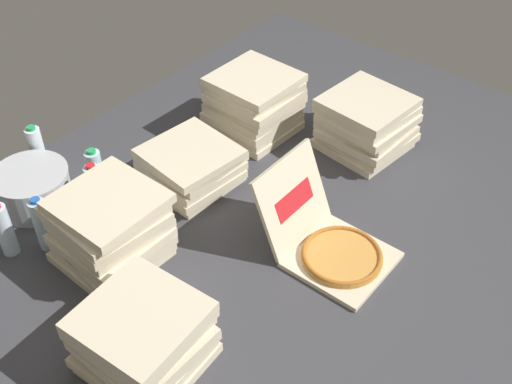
{
  "coord_description": "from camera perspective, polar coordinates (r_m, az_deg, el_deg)",
  "views": [
    {
      "loc": [
        -1.5,
        -1.12,
        1.85
      ],
      "look_at": [
        0.01,
        0.1,
        0.14
      ],
      "focal_mm": 44.5,
      "sensor_mm": 36.0,
      "label": 1
    }
  ],
  "objects": [
    {
      "name": "water_bottle_0",
      "position": [
        2.64,
        -21.69,
        -3.16
      ],
      "size": [
        0.07,
        0.07,
        0.25
      ],
      "color": "silver",
      "rests_on": "ground_plane"
    },
    {
      "name": "pizza_stack_left_far",
      "position": [
        2.48,
        -13.03,
        -3.24
      ],
      "size": [
        0.4,
        0.4,
        0.31
      ],
      "color": "beige",
      "rests_on": "ground_plane"
    },
    {
      "name": "pizza_stack_right_mid",
      "position": [
        3.08,
        -0.2,
        7.95
      ],
      "size": [
        0.39,
        0.39,
        0.31
      ],
      "color": "beige",
      "rests_on": "ground_plane"
    },
    {
      "name": "pizza_stack_center_far",
      "position": [
        2.8,
        -5.91,
        2.33
      ],
      "size": [
        0.4,
        0.41,
        0.19
      ],
      "color": "beige",
      "rests_on": "ground_plane"
    },
    {
      "name": "water_bottle_2",
      "position": [
        2.79,
        -14.17,
        1.55
      ],
      "size": [
        0.07,
        0.07,
        0.25
      ],
      "color": "silver",
      "rests_on": "ground_plane"
    },
    {
      "name": "ice_bucket",
      "position": [
        2.86,
        -19.41,
        0.35
      ],
      "size": [
        0.32,
        0.32,
        0.16
      ],
      "primitive_type": "cylinder",
      "color": "#B7BABF",
      "rests_on": "ground_plane"
    },
    {
      "name": "water_bottle_1",
      "position": [
        3.0,
        -19.04,
        3.53
      ],
      "size": [
        0.07,
        0.07,
        0.25
      ],
      "color": "white",
      "rests_on": "ground_plane"
    },
    {
      "name": "ground_plane",
      "position": [
        2.64,
        1.61,
        -3.41
      ],
      "size": [
        3.2,
        2.4,
        0.02
      ],
      "primitive_type": "cube",
      "color": "#38383D"
    },
    {
      "name": "open_pizza_box",
      "position": [
        2.5,
        6.59,
        -4.53
      ],
      "size": [
        0.36,
        0.5,
        0.36
      ],
      "color": "beige",
      "rests_on": "ground_plane"
    },
    {
      "name": "pizza_stack_left_mid",
      "position": [
        3.02,
        9.89,
        6.1
      ],
      "size": [
        0.41,
        0.41,
        0.27
      ],
      "color": "beige",
      "rests_on": "ground_plane"
    },
    {
      "name": "water_bottle_4",
      "position": [
        2.71,
        -14.22,
        0.23
      ],
      "size": [
        0.07,
        0.07,
        0.25
      ],
      "color": "silver",
      "rests_on": "ground_plane"
    },
    {
      "name": "pizza_stack_right_near",
      "position": [
        2.15,
        -10.14,
        -12.72
      ],
      "size": [
        0.39,
        0.4,
        0.27
      ],
      "color": "beige",
      "rests_on": "ground_plane"
    },
    {
      "name": "water_bottle_3",
      "position": [
        2.62,
        -18.65,
        -2.75
      ],
      "size": [
        0.07,
        0.07,
        0.25
      ],
      "color": "silver",
      "rests_on": "ground_plane"
    }
  ]
}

